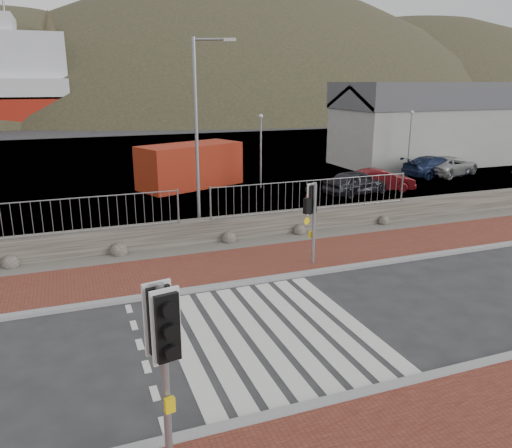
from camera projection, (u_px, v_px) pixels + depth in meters
name	position (u px, v px, depth m)	size (l,w,h in m)	color
ground	(269.00, 332.00, 12.01)	(220.00, 220.00, 0.00)	#28282B
sidewalk_far	(216.00, 268.00, 16.04)	(40.00, 3.00, 0.08)	brown
kerb_near	(330.00, 402.00, 9.30)	(40.00, 0.25, 0.12)	gray
kerb_far	(230.00, 285.00, 14.69)	(40.00, 0.25, 0.12)	gray
zebra_crossing	(269.00, 332.00, 12.01)	(4.62, 5.60, 0.01)	silver
gravel_strip	(200.00, 249.00, 17.84)	(40.00, 1.50, 0.06)	#59544C
stone_wall	(194.00, 232.00, 18.45)	(40.00, 0.60, 0.90)	#453F39
railing	(194.00, 197.00, 17.94)	(18.07, 0.07, 1.22)	gray
quay	(127.00, 163.00, 37.09)	(120.00, 40.00, 0.50)	#4C4C4F
water	(96.00, 126.00, 68.55)	(220.00, 50.00, 0.05)	#3F4C54
harbor_building	(421.00, 123.00, 35.93)	(12.20, 6.20, 5.80)	#9E9E99
hills_backdrop	(133.00, 232.00, 99.65)	(254.00, 90.00, 100.00)	#29301D
traffic_signal_near	(163.00, 338.00, 7.27)	(0.48, 0.34, 3.06)	gray
traffic_signal_far	(314.00, 207.00, 15.85)	(0.67, 0.41, 2.74)	gray
streetlight	(200.00, 129.00, 18.29)	(1.46, 0.76, 7.33)	gray
shipping_container	(190.00, 166.00, 28.40)	(5.85, 2.44, 2.44)	#A01911
car_a	(357.00, 182.00, 26.61)	(1.54, 3.83, 1.30)	black
car_b	(380.00, 180.00, 27.42)	(1.28, 3.67, 1.21)	#500B0E
car_c	(435.00, 166.00, 31.61)	(1.83, 4.50, 1.30)	#131D3C
car_d	(449.00, 166.00, 32.08)	(2.06, 4.46, 1.24)	#989898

